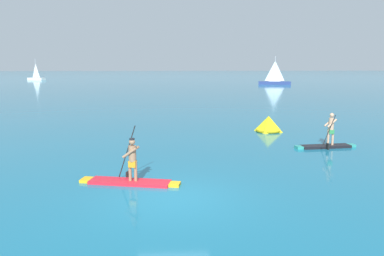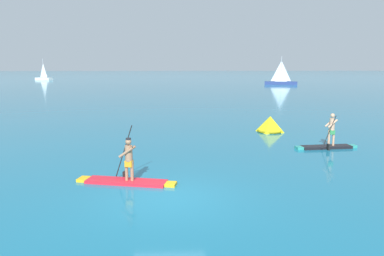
{
  "view_description": "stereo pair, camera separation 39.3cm",
  "coord_description": "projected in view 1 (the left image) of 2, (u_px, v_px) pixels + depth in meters",
  "views": [
    {
      "loc": [
        -0.17,
        -11.2,
        4.14
      ],
      "look_at": [
        1.1,
        7.88,
        0.88
      ],
      "focal_mm": 35.16,
      "sensor_mm": 36.0,
      "label": 1
    },
    {
      "loc": [
        0.22,
        -11.23,
        4.14
      ],
      "look_at": [
        1.1,
        7.88,
        0.88
      ],
      "focal_mm": 35.16,
      "sensor_mm": 36.0,
      "label": 2
    }
  ],
  "objects": [
    {
      "name": "paddleboarder_mid_center",
      "position": [
        130.0,
        175.0,
        13.15
      ],
      "size": [
        3.58,
        1.33,
        2.03
      ],
      "rotation": [
        0.0,
        0.0,
        2.92
      ],
      "color": "red",
      "rests_on": "ground"
    },
    {
      "name": "ground",
      "position": [
        174.0,
        198.0,
        11.73
      ],
      "size": [
        440.0,
        440.0,
        0.0
      ],
      "primitive_type": "plane",
      "color": "#196B8C"
    },
    {
      "name": "sailboat_left_horizon",
      "position": [
        36.0,
        78.0,
        97.25
      ],
      "size": [
        5.1,
        3.72,
        5.44
      ],
      "rotation": [
        0.0,
        0.0,
        5.77
      ],
      "color": "white",
      "rests_on": "ground"
    },
    {
      "name": "race_marker_buoy",
      "position": [
        268.0,
        125.0,
        23.23
      ],
      "size": [
        1.75,
        1.75,
        0.98
      ],
      "color": "yellow",
      "rests_on": "ground"
    },
    {
      "name": "paddleboarder_far_right",
      "position": [
        327.0,
        141.0,
        18.79
      ],
      "size": [
        3.17,
        0.95,
        1.76
      ],
      "rotation": [
        0.0,
        0.0,
        3.24
      ],
      "color": "black",
      "rests_on": "ground"
    },
    {
      "name": "sailboat_right_horizon",
      "position": [
        275.0,
        81.0,
        76.5
      ],
      "size": [
        6.61,
        3.07,
        5.71
      ],
      "rotation": [
        0.0,
        0.0,
        6.04
      ],
      "color": "navy",
      "rests_on": "ground"
    }
  ]
}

